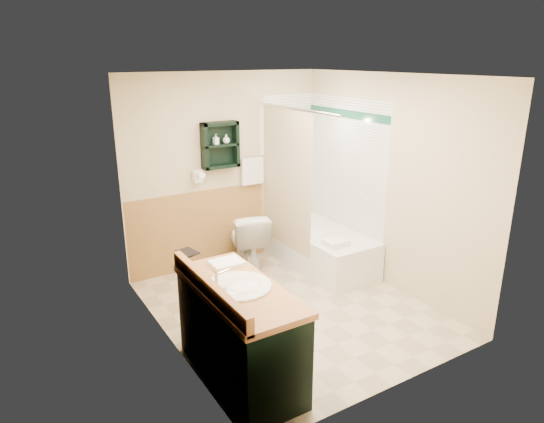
% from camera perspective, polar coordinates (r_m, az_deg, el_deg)
% --- Properties ---
extents(floor, '(3.00, 3.00, 0.00)m').
position_cam_1_polar(floor, '(5.27, 2.21, -11.32)').
color(floor, '#CAB693').
rests_on(floor, ground).
extents(back_wall, '(2.60, 0.04, 2.40)m').
position_cam_1_polar(back_wall, '(6.08, -5.62, 4.78)').
color(back_wall, beige).
rests_on(back_wall, ground).
extents(left_wall, '(0.04, 3.00, 2.40)m').
position_cam_1_polar(left_wall, '(4.24, -12.64, -1.39)').
color(left_wall, beige).
rests_on(left_wall, ground).
extents(right_wall, '(0.04, 3.00, 2.40)m').
position_cam_1_polar(right_wall, '(5.61, 13.68, 3.26)').
color(right_wall, beige).
rests_on(right_wall, ground).
extents(ceiling, '(2.60, 3.00, 0.04)m').
position_cam_1_polar(ceiling, '(4.60, 2.58, 16.01)').
color(ceiling, white).
rests_on(ceiling, back_wall).
extents(wainscot_left, '(2.98, 2.98, 1.00)m').
position_cam_1_polar(wainscot_left, '(4.53, -11.61, -9.71)').
color(wainscot_left, '#B38648').
rests_on(wainscot_left, left_wall).
extents(wainscot_back, '(2.58, 2.58, 1.00)m').
position_cam_1_polar(wainscot_back, '(6.24, -5.29, -1.55)').
color(wainscot_back, '#B38648').
rests_on(wainscot_back, back_wall).
extents(mirror_frame, '(1.30, 1.30, 1.00)m').
position_cam_1_polar(mirror_frame, '(3.67, -9.38, 0.72)').
color(mirror_frame, brown).
rests_on(mirror_frame, left_wall).
extents(mirror_glass, '(1.20, 1.20, 0.90)m').
position_cam_1_polar(mirror_glass, '(3.67, -9.31, 0.73)').
color(mirror_glass, white).
rests_on(mirror_glass, left_wall).
extents(tile_right, '(1.50, 1.50, 2.10)m').
position_cam_1_polar(tile_right, '(6.16, 8.42, 3.41)').
color(tile_right, white).
rests_on(tile_right, right_wall).
extents(tile_back, '(0.95, 0.95, 2.10)m').
position_cam_1_polar(tile_back, '(6.57, 2.67, 4.50)').
color(tile_back, white).
rests_on(tile_back, back_wall).
extents(tile_accent, '(1.50, 1.50, 0.10)m').
position_cam_1_polar(tile_accent, '(6.00, 8.72, 11.28)').
color(tile_accent, '#154C36').
rests_on(tile_accent, right_wall).
extents(wall_shelf, '(0.45, 0.15, 0.55)m').
position_cam_1_polar(wall_shelf, '(5.86, -6.11, 7.78)').
color(wall_shelf, black).
rests_on(wall_shelf, back_wall).
extents(hair_dryer, '(0.10, 0.24, 0.18)m').
position_cam_1_polar(hair_dryer, '(5.84, -8.77, 4.11)').
color(hair_dryer, white).
rests_on(hair_dryer, back_wall).
extents(towel_bar, '(0.40, 0.06, 0.40)m').
position_cam_1_polar(towel_bar, '(6.14, -2.42, 6.42)').
color(towel_bar, silver).
rests_on(towel_bar, back_wall).
extents(curtain_rod, '(0.03, 1.60, 0.03)m').
position_cam_1_polar(curtain_rod, '(5.55, 2.75, 11.98)').
color(curtain_rod, silver).
rests_on(curtain_rod, back_wall).
extents(shower_curtain, '(1.05, 1.05, 1.70)m').
position_cam_1_polar(shower_curtain, '(5.84, 1.67, 3.81)').
color(shower_curtain, beige).
rests_on(shower_curtain, curtain_rod).
extents(vanity, '(0.59, 1.32, 0.83)m').
position_cam_1_polar(vanity, '(4.06, -3.81, -14.12)').
color(vanity, black).
rests_on(vanity, ground).
extents(bathtub, '(0.72, 1.50, 0.48)m').
position_cam_1_polar(bathtub, '(6.17, 5.79, -4.40)').
color(bathtub, white).
rests_on(bathtub, ground).
extents(toilet, '(0.61, 0.85, 0.75)m').
position_cam_1_polar(toilet, '(6.01, -2.94, -3.55)').
color(toilet, white).
rests_on(toilet, ground).
extents(counter_towel, '(0.27, 0.21, 0.04)m').
position_cam_1_polar(counter_towel, '(4.23, -5.38, -6.10)').
color(counter_towel, silver).
rests_on(counter_towel, vanity).
extents(vanity_book, '(0.16, 0.05, 0.21)m').
position_cam_1_polar(vanity_book, '(4.46, -10.83, -3.92)').
color(vanity_book, black).
rests_on(vanity_book, vanity).
extents(tub_towel, '(0.26, 0.21, 0.07)m').
position_cam_1_polar(tub_towel, '(5.63, 7.47, -3.68)').
color(tub_towel, silver).
rests_on(tub_towel, bathtub).
extents(soap_bottle_a, '(0.07, 0.13, 0.06)m').
position_cam_1_polar(soap_bottle_a, '(5.83, -6.61, 8.13)').
color(soap_bottle_a, white).
rests_on(soap_bottle_a, wall_shelf).
extents(soap_bottle_b, '(0.09, 0.11, 0.08)m').
position_cam_1_polar(soap_bottle_b, '(5.88, -5.41, 8.39)').
color(soap_bottle_b, white).
rests_on(soap_bottle_b, wall_shelf).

